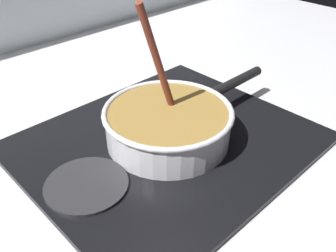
{
  "coord_description": "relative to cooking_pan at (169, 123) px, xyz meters",
  "views": [
    {
      "loc": [
        -0.4,
        -0.36,
        0.46
      ],
      "look_at": [
        0.02,
        0.09,
        0.05
      ],
      "focal_mm": 39.63,
      "sensor_mm": 36.0,
      "label": 1
    }
  ],
  "objects": [
    {
      "name": "spare_burner",
      "position": [
        -0.2,
        -0.0,
        -0.04
      ],
      "size": [
        0.15,
        0.15,
        0.01
      ],
      "primitive_type": "cylinder",
      "color": "#262628",
      "rests_on": "hob_plate"
    },
    {
      "name": "cooking_pan",
      "position": [
        0.0,
        0.0,
        0.0
      ],
      "size": [
        0.43,
        0.26,
        0.28
      ],
      "color": "silver",
      "rests_on": "hob_plate"
    },
    {
      "name": "ground",
      "position": [
        -0.03,
        -0.09,
        -0.07
      ],
      "size": [
        2.4,
        1.6,
        0.04
      ],
      "primitive_type": "cube",
      "color": "#B7B7BC"
    },
    {
      "name": "burner_ring",
      "position": [
        -0.0,
        -0.0,
        -0.04
      ],
      "size": [
        0.19,
        0.19,
        0.01
      ],
      "primitive_type": "torus",
      "color": "#592D0C",
      "rests_on": "hob_plate"
    },
    {
      "name": "hob_plate",
      "position": [
        -0.0,
        -0.0,
        -0.05
      ],
      "size": [
        0.56,
        0.48,
        0.01
      ],
      "primitive_type": "cube",
      "color": "black",
      "rests_on": "ground"
    }
  ]
}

